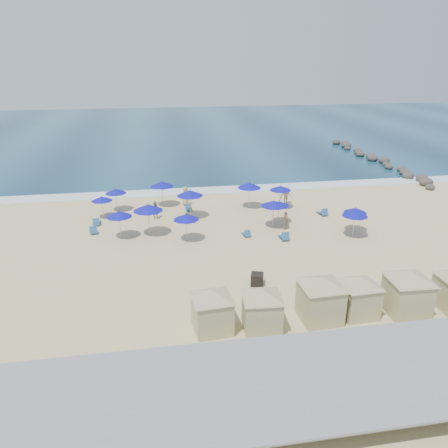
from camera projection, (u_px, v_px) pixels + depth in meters
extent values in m
plane|color=#D4BE86|center=(237.00, 251.00, 32.03)|extent=(160.00, 160.00, 0.00)
cube|color=#0D2F4B|center=(181.00, 131.00, 82.58)|extent=(160.00, 80.00, 0.06)
cube|color=white|center=(209.00, 190.00, 46.26)|extent=(160.00, 2.50, 0.08)
cube|color=gray|center=(293.00, 358.00, 19.88)|extent=(160.00, 2.20, 1.10)
cube|color=gray|center=(317.00, 395.00, 16.90)|extent=(160.00, 4.00, 0.12)
ellipsoid|color=#322C29|center=(430.00, 187.00, 46.59)|extent=(1.00, 1.00, 0.65)
ellipsoid|color=#322C29|center=(426.00, 182.00, 47.99)|extent=(1.48, 1.48, 0.96)
ellipsoid|color=#322C29|center=(422.00, 178.00, 49.45)|extent=(1.40, 1.40, 0.91)
ellipsoid|color=#322C29|center=(408.00, 176.00, 50.71)|extent=(1.32, 1.32, 0.86)
ellipsoid|color=#322C29|center=(405.00, 172.00, 52.17)|extent=(1.24, 1.24, 0.81)
ellipsoid|color=#322C29|center=(402.00, 169.00, 53.63)|extent=(1.16, 1.16, 0.75)
ellipsoid|color=#322C29|center=(389.00, 167.00, 54.89)|extent=(1.08, 1.08, 0.70)
ellipsoid|color=#322C29|center=(386.00, 164.00, 56.35)|extent=(1.00, 1.00, 0.65)
ellipsoid|color=#322C29|center=(384.00, 161.00, 57.76)|extent=(1.48, 1.48, 0.96)
ellipsoid|color=#322C29|center=(373.00, 158.00, 59.01)|extent=(1.40, 1.40, 0.91)
ellipsoid|color=#322C29|center=(371.00, 156.00, 60.47)|extent=(1.32, 1.32, 0.86)
ellipsoid|color=#322C29|center=(360.00, 154.00, 61.73)|extent=(1.24, 1.24, 0.81)
ellipsoid|color=#322C29|center=(359.00, 152.00, 63.19)|extent=(1.16, 1.16, 0.75)
ellipsoid|color=#322C29|center=(357.00, 150.00, 64.65)|extent=(1.08, 1.08, 0.70)
ellipsoid|color=#322C29|center=(347.00, 148.00, 65.91)|extent=(1.00, 1.00, 0.65)
ellipsoid|color=#322C29|center=(346.00, 146.00, 67.31)|extent=(1.48, 1.48, 0.96)
ellipsoid|color=#322C29|center=(345.00, 144.00, 68.78)|extent=(1.40, 1.40, 0.91)
ellipsoid|color=#322C29|center=(336.00, 142.00, 70.03)|extent=(1.32, 1.32, 0.86)
cube|color=black|center=(257.00, 279.00, 27.25)|extent=(0.95, 0.95, 0.75)
cube|color=tan|center=(212.00, 314.00, 22.58)|extent=(2.05, 2.05, 1.88)
cube|color=tan|center=(212.00, 298.00, 22.24)|extent=(2.16, 2.16, 0.08)
pyramid|color=tan|center=(212.00, 290.00, 22.07)|extent=(4.11, 4.11, 0.47)
cube|color=tan|center=(262.00, 313.00, 22.67)|extent=(2.00, 2.00, 1.88)
cube|color=tan|center=(262.00, 297.00, 22.33)|extent=(2.10, 2.10, 0.08)
pyramid|color=tan|center=(263.00, 289.00, 22.16)|extent=(4.10, 4.10, 0.47)
cube|color=tan|center=(320.00, 302.00, 23.47)|extent=(2.12, 2.12, 2.05)
cube|color=tan|center=(322.00, 286.00, 23.10)|extent=(2.23, 2.23, 0.08)
pyramid|color=tan|center=(322.00, 277.00, 22.92)|extent=(4.50, 4.50, 0.51)
cube|color=tan|center=(358.00, 300.00, 23.94)|extent=(1.94, 1.94, 1.85)
cube|color=tan|center=(360.00, 285.00, 23.60)|extent=(2.04, 2.04, 0.07)
pyramid|color=tan|center=(361.00, 277.00, 23.44)|extent=(4.04, 4.04, 0.46)
cube|color=tan|center=(407.00, 296.00, 24.03)|extent=(2.17, 2.17, 2.08)
cube|color=tan|center=(410.00, 280.00, 23.66)|extent=(2.27, 2.27, 0.08)
pyramid|color=tan|center=(411.00, 271.00, 23.47)|extent=(4.55, 4.55, 0.52)
cylinder|color=#A5A8AD|center=(103.00, 209.00, 38.26)|extent=(0.04, 0.04, 1.65)
cone|color=#0E0F9D|center=(102.00, 199.00, 37.91)|extent=(1.82, 1.82, 0.39)
sphere|color=#0E0F9D|center=(101.00, 196.00, 37.82)|extent=(0.07, 0.07, 0.07)
cylinder|color=#A5A8AD|center=(120.00, 227.00, 34.04)|extent=(0.05, 0.05, 1.83)
cone|color=#0E0F9D|center=(119.00, 214.00, 33.64)|extent=(2.03, 2.03, 0.43)
sphere|color=#0E0F9D|center=(119.00, 211.00, 33.55)|extent=(0.08, 0.08, 0.08)
cylinder|color=#A5A8AD|center=(117.00, 202.00, 40.00)|extent=(0.05, 0.05, 1.76)
cone|color=#0E0F9D|center=(116.00, 191.00, 39.63)|extent=(1.94, 1.94, 0.42)
sphere|color=#0E0F9D|center=(115.00, 188.00, 39.53)|extent=(0.07, 0.07, 0.07)
cylinder|color=#A5A8AD|center=(149.00, 223.00, 34.53)|extent=(0.06, 0.06, 2.13)
cone|color=#0E0F9D|center=(148.00, 208.00, 34.08)|extent=(2.35, 2.35, 0.50)
sphere|color=#0E0F9D|center=(148.00, 204.00, 33.97)|extent=(0.09, 0.09, 0.09)
cylinder|color=#A5A8AD|center=(163.00, 196.00, 41.23)|extent=(0.05, 0.05, 2.01)
cone|color=#0E0F9D|center=(162.00, 184.00, 40.79)|extent=(2.23, 2.23, 0.48)
sphere|color=#0E0F9D|center=(162.00, 181.00, 40.69)|extent=(0.08, 0.08, 0.08)
cylinder|color=#A5A8AD|center=(190.00, 206.00, 38.29)|extent=(0.05, 0.05, 2.09)
cone|color=#0E0F9D|center=(190.00, 193.00, 37.84)|extent=(2.31, 2.31, 0.49)
sphere|color=#0E0F9D|center=(190.00, 190.00, 37.73)|extent=(0.09, 0.09, 0.09)
cylinder|color=#A5A8AD|center=(187.00, 230.00, 33.53)|extent=(0.05, 0.05, 1.81)
cone|color=#0E0F9D|center=(186.00, 217.00, 33.14)|extent=(2.00, 2.00, 0.43)
sphere|color=#0E0F9D|center=(186.00, 214.00, 33.04)|extent=(0.08, 0.08, 0.08)
cylinder|color=#A5A8AD|center=(249.00, 198.00, 40.80)|extent=(0.05, 0.05, 2.01)
cone|color=#0E0F9D|center=(249.00, 185.00, 40.37)|extent=(2.23, 2.23, 0.48)
sphere|color=#0E0F9D|center=(249.00, 182.00, 40.26)|extent=(0.08, 0.08, 0.08)
cylinder|color=#A5A8AD|center=(273.00, 216.00, 36.13)|extent=(0.05, 0.05, 1.94)
cone|color=#0E0F9D|center=(274.00, 203.00, 35.72)|extent=(2.14, 2.14, 0.46)
sphere|color=#0E0F9D|center=(274.00, 200.00, 35.61)|extent=(0.08, 0.08, 0.08)
cylinder|color=#A5A8AD|center=(280.00, 199.00, 40.68)|extent=(0.05, 0.05, 1.82)
cone|color=#0E0F9D|center=(280.00, 188.00, 40.29)|extent=(2.01, 2.01, 0.43)
sphere|color=#0E0F9D|center=(281.00, 185.00, 40.20)|extent=(0.08, 0.08, 0.08)
cylinder|color=#A5A8AD|center=(279.00, 214.00, 37.16)|extent=(0.04, 0.04, 1.62)
cone|color=#0E0F9D|center=(279.00, 203.00, 36.81)|extent=(1.79, 1.79, 0.38)
sphere|color=#0E0F9D|center=(279.00, 201.00, 36.73)|extent=(0.07, 0.07, 0.07)
cylinder|color=#A5A8AD|center=(354.00, 222.00, 35.27)|extent=(0.04, 0.04, 1.70)
cone|color=#0E0F9D|center=(355.00, 210.00, 34.90)|extent=(1.87, 1.87, 0.40)
sphere|color=#0E0F9D|center=(356.00, 207.00, 34.82)|extent=(0.07, 0.07, 0.07)
cylinder|color=#A5A8AD|center=(354.00, 226.00, 34.21)|extent=(0.05, 0.05, 1.83)
cone|color=#0E0F9D|center=(355.00, 213.00, 33.82)|extent=(2.02, 2.02, 0.43)
sphere|color=#0E0F9D|center=(355.00, 210.00, 33.72)|extent=(0.08, 0.08, 0.08)
cube|color=#255588|center=(93.00, 230.00, 35.40)|extent=(0.76, 1.29, 0.33)
cube|color=#255588|center=(93.00, 230.00, 34.86)|extent=(0.62, 0.42, 0.59)
cube|color=#255588|center=(97.00, 222.00, 37.13)|extent=(0.55, 1.17, 0.32)
cube|color=#255588|center=(96.00, 222.00, 36.59)|extent=(0.55, 0.32, 0.57)
cube|color=#255588|center=(189.00, 208.00, 40.57)|extent=(0.68, 1.23, 0.32)
cube|color=#255588|center=(188.00, 207.00, 40.03)|extent=(0.59, 0.38, 0.57)
cube|color=#255588|center=(246.00, 234.00, 34.80)|extent=(0.60, 1.10, 0.29)
cube|color=#255588|center=(248.00, 233.00, 34.32)|extent=(0.52, 0.34, 0.51)
cube|color=#255588|center=(283.00, 237.00, 34.18)|extent=(0.60, 1.27, 0.35)
cube|color=#255588|center=(286.00, 236.00, 33.60)|extent=(0.60, 0.35, 0.62)
cube|color=#255588|center=(322.00, 213.00, 39.39)|extent=(0.72, 1.29, 0.34)
cube|color=#255588|center=(325.00, 212.00, 38.83)|extent=(0.61, 0.40, 0.60)
imported|color=tan|center=(155.00, 210.00, 38.27)|extent=(0.93, 0.84, 1.57)
imported|color=tan|center=(286.00, 220.00, 35.86)|extent=(0.65, 0.98, 1.55)
imported|color=tan|center=(286.00, 195.00, 41.79)|extent=(1.18, 0.71, 1.78)
imported|color=tan|center=(186.00, 196.00, 41.51)|extent=(0.88, 1.06, 1.86)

